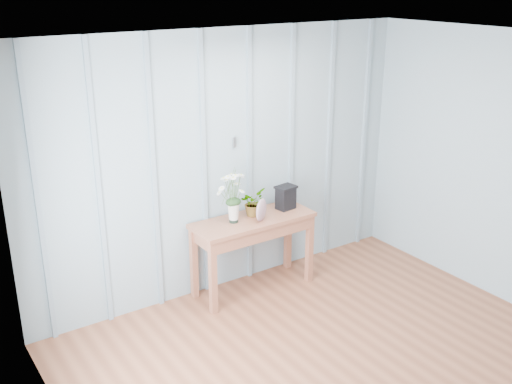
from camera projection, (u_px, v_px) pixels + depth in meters
room_shell at (320, 112)px, 4.34m from camera, size 4.00×4.50×2.50m
sideboard at (253, 229)px, 5.72m from camera, size 1.20×0.45×0.75m
daisy_vase at (233, 189)px, 5.48m from camera, size 0.37×0.28×0.53m
spider_plant at (253, 202)px, 5.71m from camera, size 0.31×0.30×0.26m
felt_disc_vessel at (261, 210)px, 5.59m from camera, size 0.21×0.17×0.22m
carved_box at (286, 197)px, 5.87m from camera, size 0.21×0.17×0.24m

